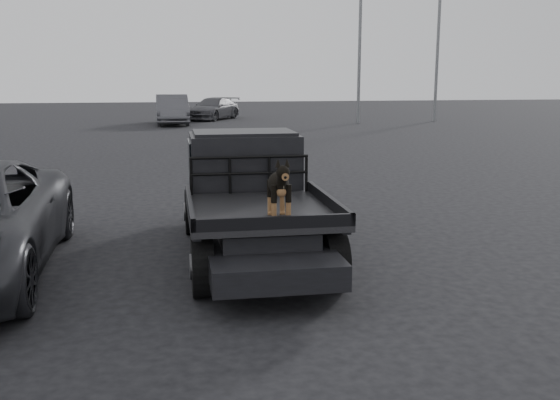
{
  "coord_description": "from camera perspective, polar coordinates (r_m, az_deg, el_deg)",
  "views": [
    {
      "loc": [
        -0.9,
        -7.37,
        2.67
      ],
      "look_at": [
        0.3,
        -0.49,
        1.28
      ],
      "focal_mm": 40.0,
      "sensor_mm": 36.0,
      "label": 1
    }
  ],
  "objects": [
    {
      "name": "dog",
      "position": [
        7.78,
        -0.12,
        1.05
      ],
      "size": [
        0.32,
        0.6,
        0.74
      ],
      "primitive_type": null,
      "color": "black",
      "rests_on": "flatbed_ute"
    },
    {
      "name": "flatbed_ute",
      "position": [
        9.42,
        -2.6,
        -2.32
      ],
      "size": [
        2.0,
        5.4,
        0.92
      ],
      "primitive_type": null,
      "color": "black",
      "rests_on": "ground"
    },
    {
      "name": "ground",
      "position": [
        7.89,
        -2.77,
        -8.53
      ],
      "size": [
        120.0,
        120.0,
        0.0
      ],
      "primitive_type": "plane",
      "color": "black",
      "rests_on": "ground"
    },
    {
      "name": "headache_rack",
      "position": [
        9.47,
        -2.79,
        2.29
      ],
      "size": [
        1.8,
        0.08,
        0.55
      ],
      "primitive_type": null,
      "color": "black",
      "rests_on": "flatbed_ute"
    },
    {
      "name": "distant_car_b",
      "position": [
        39.62,
        -6.12,
        8.31
      ],
      "size": [
        4.02,
        4.99,
        1.36
      ],
      "primitive_type": "imported",
      "rotation": [
        0.0,
        0.0,
        -0.53
      ],
      "color": "#4D4E53",
      "rests_on": "ground"
    },
    {
      "name": "distant_car_a",
      "position": [
        36.0,
        -9.84,
        8.16
      ],
      "size": [
        1.89,
        5.07,
        1.66
      ],
      "primitive_type": "imported",
      "rotation": [
        0.0,
        0.0,
        0.03
      ],
      "color": "#4F4F55",
      "rests_on": "ground"
    },
    {
      "name": "ute_cab",
      "position": [
        10.18,
        -3.33,
        3.85
      ],
      "size": [
        1.72,
        1.3,
        0.88
      ],
      "primitive_type": null,
      "color": "black",
      "rests_on": "flatbed_ute"
    }
  ]
}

